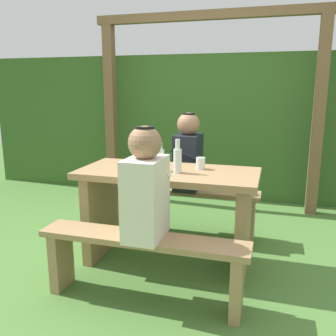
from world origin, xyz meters
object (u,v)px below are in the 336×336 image
Objects in this scene: bench_far at (185,202)px; person_black_coat at (188,155)px; picnic_table at (168,201)px; drinking_glass at (201,163)px; bottle_right at (161,159)px; bench_near at (143,255)px; person_white_shirt at (146,187)px; bottle_left at (178,159)px.

person_black_coat reaches higher than bench_far.
picnic_table is at bearing -90.00° from bench_far.
bench_far is 0.72m from drinking_glass.
bottle_right reaches higher than bench_far.
bench_near is at bearing -90.00° from bench_far.
person_white_shirt is 2.78× the size of bottle_left.
person_black_coat is at bearing 114.39° from drinking_glass.
bench_far is 14.98× the size of drinking_glass.
person_black_coat is (0.02, 1.18, 0.47)m from bench_near.
bottle_right is at bearing 95.31° from bench_near.
person_white_shirt and person_black_coat have the same top height.
person_black_coat reaches higher than picnic_table.
picnic_table is 1.00× the size of bench_near.
person_white_shirt is 0.54m from bottle_left.
bottle_right is (-0.29, -0.14, 0.05)m from drinking_glass.
bottle_left is at bearing -13.08° from bottle_right.
drinking_glass is at bearing -63.64° from bench_far.
bottle_right is (-0.05, -0.03, 0.34)m from picnic_table.
bench_near is 0.78m from bottle_right.
person_white_shirt is 0.57m from bottle_right.
bottle_left is at bearing -83.69° from person_black_coat.
bottle_right reaches higher than picnic_table.
bottle_left reaches higher than picnic_table.
person_white_shirt is at bearing 6.89° from bench_near.
bench_near is (0.00, -0.59, -0.19)m from picnic_table.
person_white_shirt is at bearing -106.51° from drinking_glass.
drinking_glass is 0.32m from bottle_right.
person_white_shirt is (0.03, -1.18, 0.47)m from bench_far.
picnic_table is 5.42× the size of bottle_left.
person_black_coat is (0.02, -0.00, 0.47)m from bench_far.
bottle_right is (-0.05, 0.56, 0.54)m from bench_near.
bottle_right is at bearing -94.83° from bench_far.
drinking_glass is 0.36× the size of bottle_left.
bench_near is 1.27m from person_black_coat.
bench_near is 0.47m from person_white_shirt.
bottle_right reaches higher than bench_near.
bench_far is (0.00, 0.59, -0.19)m from picnic_table.
bottle_left is (-0.14, -0.18, 0.06)m from drinking_glass.
picnic_table is at bearing 146.49° from bottle_left.
bench_near is at bearing -173.11° from person_white_shirt.
drinking_glass is at bearing 71.53° from bench_near.
bottle_left is at bearing -128.83° from drinking_glass.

